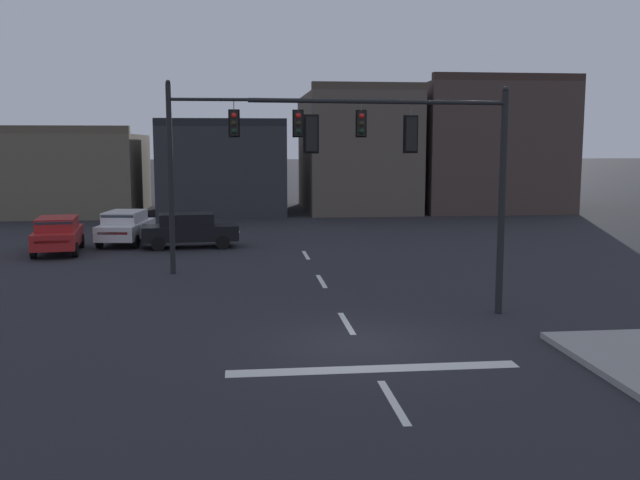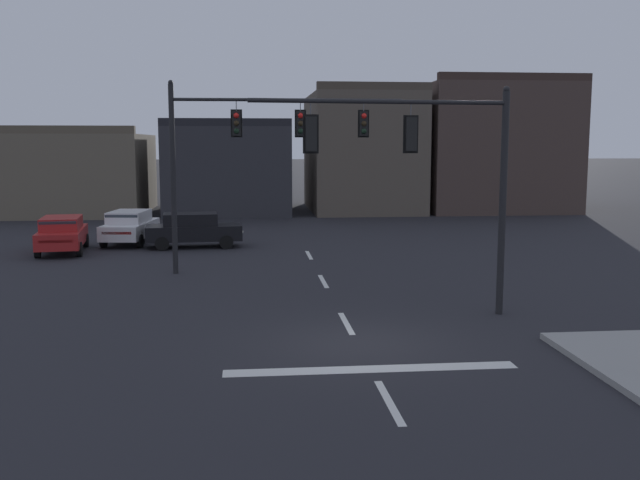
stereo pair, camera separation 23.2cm
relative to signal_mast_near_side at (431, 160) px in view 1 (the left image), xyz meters
name	(u,v)px [view 1 (the left image)]	position (x,y,z in m)	size (l,w,h in m)	color
ground_plane	(359,344)	(-2.39, -2.49, -4.39)	(400.00, 400.00, 0.00)	#232328
stop_bar_paint	(374,369)	(-2.39, -4.49, -4.39)	(6.40, 0.50, 0.01)	silver
lane_centreline	(346,323)	(-2.39, -0.49, -4.39)	(0.16, 26.40, 0.01)	silver
signal_mast_near_side	(431,160)	(0.00, 0.00, 0.00)	(7.22, 0.82, 6.42)	black
signal_mast_far_side	(245,141)	(-5.00, 7.54, 0.53)	(8.58, 0.49, 7.13)	black
car_lot_nearside	(58,234)	(-13.29, 13.40, -3.54)	(2.33, 4.61, 1.61)	#A81E1E
car_lot_middle	(189,229)	(-7.59, 14.44, -3.54)	(4.57, 2.21, 1.61)	black
car_lot_farside	(126,226)	(-10.73, 16.00, -3.54)	(2.35, 4.61, 1.61)	silver
building_row	(320,158)	(0.61, 32.91, -0.62)	(41.89, 13.10, 9.44)	#665B4C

